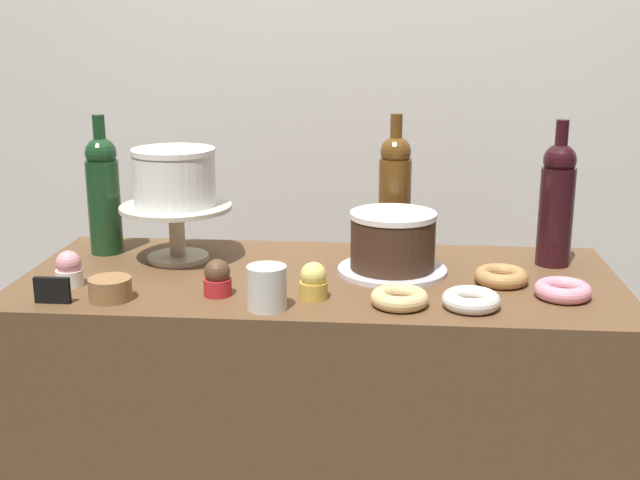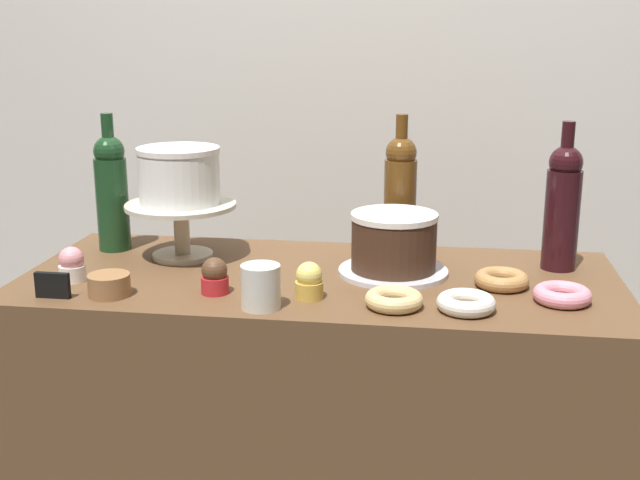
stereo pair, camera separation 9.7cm
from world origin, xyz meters
TOP-DOWN VIEW (x-y plane):
  - back_wall at (0.00, 0.85)m, footprint 6.00×0.05m
  - display_counter at (0.00, 0.00)m, footprint 1.28×0.55m
  - cake_stand_pedestal at (-0.34, 0.09)m, footprint 0.25×0.25m
  - white_layer_cake at (-0.34, 0.09)m, footprint 0.19×0.19m
  - silver_serving_platter at (0.15, 0.04)m, footprint 0.24×0.24m
  - chocolate_round_cake at (0.15, 0.04)m, footprint 0.19×0.19m
  - wine_bottle_dark_red at (0.51, 0.13)m, footprint 0.08×0.08m
  - wine_bottle_amber at (0.16, 0.22)m, footprint 0.08×0.08m
  - wine_bottle_green at (-0.52, 0.14)m, footprint 0.08×0.08m
  - cupcake_chocolate at (-0.19, -0.14)m, footprint 0.06×0.06m
  - cupcake_lemon at (0.00, -0.15)m, footprint 0.06×0.06m
  - cupcake_strawberry at (-0.51, -0.11)m, footprint 0.06×0.06m
  - donut_pink at (0.49, -0.10)m, footprint 0.11×0.11m
  - donut_sugar at (0.30, -0.18)m, footprint 0.11×0.11m
  - donut_maple at (0.38, -0.02)m, footprint 0.11×0.11m
  - donut_glazed at (0.17, -0.18)m, footprint 0.11×0.11m
  - cookie_stack at (-0.40, -0.19)m, footprint 0.08×0.08m
  - price_sign_chalkboard at (-0.50, -0.22)m, footprint 0.07×0.01m
  - coffee_cup_ceramic at (-0.08, -0.22)m, footprint 0.08×0.08m

SIDE VIEW (x-z plane):
  - display_counter at x=0.00m, z-range 0.00..0.90m
  - silver_serving_platter at x=0.15m, z-range 0.90..0.91m
  - donut_pink at x=0.49m, z-range 0.90..0.94m
  - donut_sugar at x=0.30m, z-range 0.90..0.94m
  - donut_maple at x=0.38m, z-range 0.90..0.94m
  - donut_glazed at x=0.17m, z-range 0.90..0.94m
  - cookie_stack at x=-0.40m, z-range 0.90..0.95m
  - price_sign_chalkboard at x=-0.50m, z-range 0.90..0.96m
  - cupcake_chocolate at x=-0.19m, z-range 0.90..0.98m
  - cupcake_lemon at x=0.00m, z-range 0.90..0.98m
  - cupcake_strawberry at x=-0.51m, z-range 0.90..0.98m
  - coffee_cup_ceramic at x=-0.08m, z-range 0.90..0.99m
  - chocolate_round_cake at x=0.15m, z-range 0.91..1.04m
  - cake_stand_pedestal at x=-0.34m, z-range 0.93..1.06m
  - wine_bottle_dark_red at x=0.51m, z-range 0.89..1.21m
  - wine_bottle_amber at x=0.16m, z-range 0.89..1.21m
  - wine_bottle_green at x=-0.52m, z-range 0.89..1.21m
  - white_layer_cake at x=-0.34m, z-range 1.03..1.16m
  - back_wall at x=0.00m, z-range 0.00..2.60m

